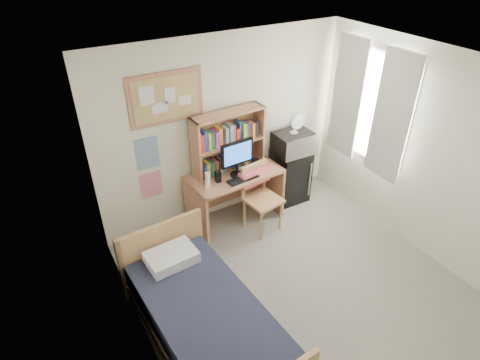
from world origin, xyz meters
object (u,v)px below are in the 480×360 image
bulletin_board (166,98)px  monitor (237,159)px  microwave (293,143)px  desk (235,197)px  speaker_right (255,163)px  bed (207,325)px  speaker_left (218,177)px  desk_chair (263,199)px  mini_fridge (290,175)px  desk_fan (295,124)px

bulletin_board → monitor: size_ratio=1.84×
monitor → microwave: monitor is taller
desk → microwave: microwave is taller
speaker_right → desk: bearing=168.7°
desk → bulletin_board: bearing=153.1°
bed → speaker_left: (0.96, 1.56, 0.61)m
desk_chair → speaker_left: desk_chair is taller
speaker_right → microwave: size_ratio=0.32×
mini_fridge → speaker_left: size_ratio=5.23×
bulletin_board → bed: 2.62m
speaker_left → desk_chair: bearing=-30.2°
bulletin_board → desk: bearing=-23.4°
monitor → speaker_right: monitor is taller
mini_fridge → microwave: bearing=-90.0°
desk_chair → monitor: monitor is taller
bulletin_board → speaker_left: bearing=-41.4°
monitor → speaker_right: (0.30, 0.02, -0.17)m
bulletin_board → desk_fan: bearing=-8.6°
monitor → speaker_left: bearing=180.0°
bulletin_board → monitor: bearing=-27.0°
desk_fan → monitor: bearing=-172.5°
desk → desk_fan: 1.34m
bed → mini_fridge: bearing=33.4°
mini_fridge → microwave: size_ratio=1.54×
speaker_right → microwave: microwave is taller
bulletin_board → desk_fan: bulletin_board is taller
desk_chair → bed: (-1.50, -1.29, -0.22)m
desk → desk_chair: desk_chair is taller
bed → microwave: microwave is taller
mini_fridge → microwave: 0.57m
bed → speaker_left: bearing=54.7°
desk_chair → monitor: (-0.24, 0.29, 0.57)m
microwave → desk_fan: desk_fan is taller
desk_chair → bed: bearing=-147.9°
bulletin_board → monitor: bulletin_board is taller
desk_fan → bed: bearing=-142.3°
bulletin_board → desk_chair: (1.00, -0.67, -1.43)m
desk → speaker_right: 0.58m
bulletin_board → desk_chair: size_ratio=0.96×
speaker_left → bulletin_board: bearing=135.0°
microwave → desk_fan: size_ratio=1.90×
bulletin_board → desk: 1.73m
desk → monitor: bearing=-90.0°
desk_chair → desk_fan: size_ratio=3.48×
monitor → desk_fan: (1.01, 0.12, 0.22)m
mini_fridge → speaker_right: size_ratio=4.87×
mini_fridge → desk_fan: size_ratio=2.93×
bed → desk_chair: bearing=37.0°
bed → desk_fan: bearing=33.1°
mini_fridge → desk_fan: bearing=-90.0°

